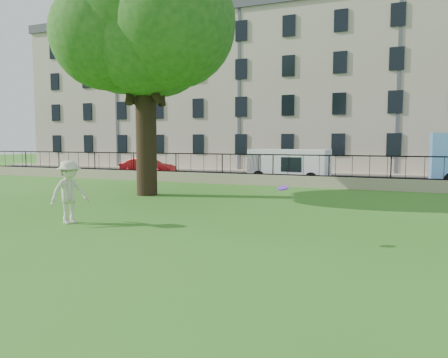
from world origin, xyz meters
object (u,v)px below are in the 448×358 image
at_px(tree, 143,19).
at_px(man, 70,192).
at_px(white_van, 289,166).
at_px(frisbee, 283,188).
at_px(red_sedan, 148,167).

xyz_separation_m(tree, man, (1.77, -6.79, -6.85)).
bearing_deg(white_van, tree, -115.15).
relative_size(man, white_van, 0.41).
relative_size(tree, white_van, 2.48).
relative_size(man, frisbee, 6.94).
bearing_deg(man, red_sedan, 42.42).
relative_size(frisbee, red_sedan, 0.07).
distance_m(man, white_van, 15.46).
bearing_deg(tree, frisbee, -39.43).
xyz_separation_m(red_sedan, white_van, (10.03, -0.38, 0.34)).
distance_m(frisbee, red_sedan, 20.79).
xyz_separation_m(tree, white_van, (4.53, 8.42, -6.82)).
bearing_deg(red_sedan, man, -161.15).
bearing_deg(white_van, frisbee, -73.10).
relative_size(tree, frisbee, 42.50).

